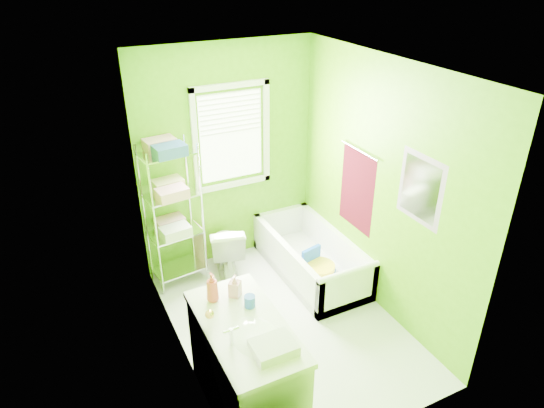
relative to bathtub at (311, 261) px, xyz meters
name	(u,v)px	position (x,y,z in m)	size (l,w,h in m)	color
ground	(285,322)	(-0.68, -0.63, -0.16)	(2.90, 2.90, 0.00)	silver
room_envelope	(287,188)	(-0.68, -0.63, 1.38)	(2.14, 2.94, 2.62)	#4E9207
window	(231,132)	(-0.63, 0.79, 1.45)	(0.92, 0.05, 1.22)	white
door	(221,344)	(-1.72, -1.63, 0.84)	(0.09, 0.80, 2.00)	white
right_wall_decor	(380,189)	(0.36, -0.65, 1.16)	(0.04, 1.48, 1.17)	#440712
bathtub	(311,261)	(0.00, 0.00, 0.00)	(0.74, 1.59, 0.51)	white
toilet	(226,248)	(-0.89, 0.44, 0.18)	(0.38, 0.67, 0.69)	white
vanity	(246,365)	(-1.44, -1.41, 0.31)	(0.60, 1.18, 1.15)	silver
wire_shelf_unit	(172,199)	(-1.42, 0.58, 0.88)	(0.61, 0.49, 1.70)	silver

